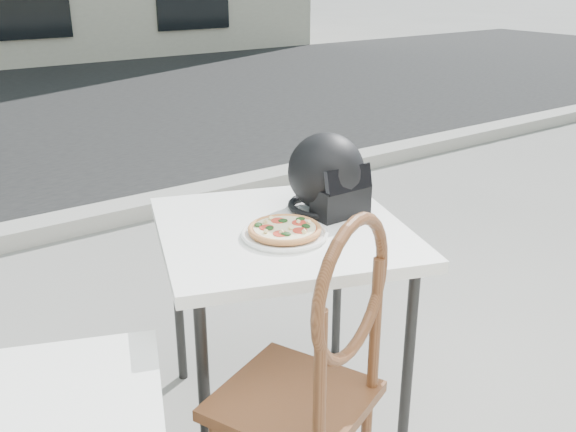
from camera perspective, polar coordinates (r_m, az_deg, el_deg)
curb at (r=4.69m, az=-16.69°, el=-0.11°), size 30.00×0.25×0.12m
cafe_table_main at (r=2.35m, az=-0.55°, el=-2.58°), size 1.11×1.11×0.83m
plate at (r=2.23m, az=-0.30°, el=-1.63°), size 0.34×0.34×0.02m
pizza at (r=2.22m, az=-0.30°, el=-1.14°), size 0.29×0.29×0.03m
helmet at (r=2.44m, az=3.54°, el=3.51°), size 0.29×0.30×0.30m
cafe_chair_main at (r=1.90m, az=2.58°, el=-13.46°), size 0.56×0.56×1.12m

